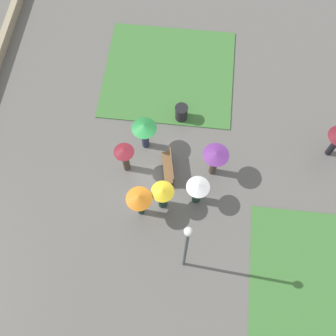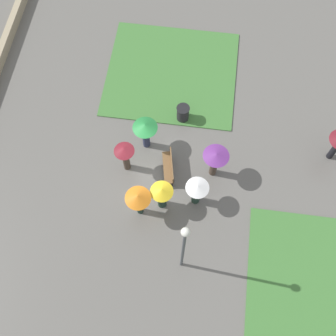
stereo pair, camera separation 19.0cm
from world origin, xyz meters
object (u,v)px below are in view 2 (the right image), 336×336
(park_bench, at_px, (169,167))
(crowd_person_maroon, at_px, (125,154))
(trash_bin, at_px, (183,113))
(crowd_person_white, at_px, (197,191))
(crowd_person_orange, at_px, (138,199))
(crowd_person_yellow, at_px, (162,195))
(lamp_post, at_px, (184,245))
(crowd_person_purple, at_px, (215,159))
(crowd_person_green, at_px, (145,130))

(park_bench, height_order, crowd_person_maroon, crowd_person_maroon)
(trash_bin, xyz_separation_m, crowd_person_white, (4.24, 1.09, 0.68))
(crowd_person_orange, bearing_deg, crowd_person_maroon, 77.19)
(park_bench, relative_size, crowd_person_yellow, 0.94)
(crowd_person_white, bearing_deg, lamp_post, -67.70)
(lamp_post, relative_size, crowd_person_orange, 2.62)
(park_bench, height_order, crowd_person_purple, crowd_person_purple)
(crowd_person_orange, xyz_separation_m, crowd_person_maroon, (-2.08, -0.95, -0.15))
(crowd_person_maroon, bearing_deg, lamp_post, -135.62)
(park_bench, xyz_separation_m, lamp_post, (4.26, 1.07, 2.72))
(crowd_person_purple, bearing_deg, lamp_post, -131.46)
(lamp_post, height_order, crowd_person_green, lamp_post)
(park_bench, distance_m, crowd_person_white, 2.00)
(lamp_post, bearing_deg, crowd_person_green, -156.99)
(crowd_person_yellow, distance_m, crowd_person_purple, 2.83)
(trash_bin, relative_size, crowd_person_orange, 0.48)
(trash_bin, distance_m, crowd_person_maroon, 3.87)
(crowd_person_white, height_order, crowd_person_green, crowd_person_green)
(park_bench, height_order, lamp_post, lamp_post)
(trash_bin, distance_m, crowd_person_green, 2.49)
(crowd_person_maroon, bearing_deg, crowd_person_orange, -147.13)
(crowd_person_maroon, bearing_deg, crowd_person_green, -20.38)
(crowd_person_purple, bearing_deg, trash_bin, 92.57)
(trash_bin, bearing_deg, lamp_post, 6.29)
(lamp_post, height_order, crowd_person_purple, lamp_post)
(crowd_person_white, xyz_separation_m, crowd_person_purple, (-1.49, 0.64, 0.26))
(crowd_person_yellow, xyz_separation_m, crowd_person_purple, (-1.87, 2.12, 0.21))
(trash_bin, relative_size, crowd_person_maroon, 0.48)
(crowd_person_white, bearing_deg, crowd_person_yellow, -137.45)
(trash_bin, xyz_separation_m, crowd_person_orange, (5.08, -1.32, 1.06))
(crowd_person_white, bearing_deg, crowd_person_green, 163.91)
(crowd_person_maroon, bearing_deg, park_bench, -80.16)
(park_bench, bearing_deg, lamp_post, 2.45)
(park_bench, height_order, crowd_person_orange, crowd_person_orange)
(park_bench, bearing_deg, crowd_person_orange, -37.71)
(trash_bin, distance_m, crowd_person_yellow, 4.70)
(crowd_person_green, relative_size, crowd_person_maroon, 0.98)
(crowd_person_orange, bearing_deg, crowd_person_white, -18.01)
(crowd_person_orange, bearing_deg, park_bench, 26.68)
(crowd_person_yellow, distance_m, crowd_person_maroon, 2.49)
(crowd_person_yellow, relative_size, crowd_person_orange, 0.93)
(lamp_post, distance_m, crowd_person_green, 6.24)
(crowd_person_yellow, height_order, crowd_person_green, crowd_person_green)
(crowd_person_purple, height_order, crowd_person_maroon, same)
(lamp_post, bearing_deg, crowd_person_white, 174.40)
(trash_bin, xyz_separation_m, crowd_person_yellow, (4.62, -0.38, 0.73))
(crowd_person_white, bearing_deg, crowd_person_maroon, -172.32)
(crowd_person_yellow, xyz_separation_m, crowd_person_green, (-2.93, -1.16, 0.25))
(crowd_person_purple, xyz_separation_m, crowd_person_maroon, (0.25, -3.99, -0.03))
(lamp_post, xyz_separation_m, crowd_person_white, (-2.97, 0.29, -2.04))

